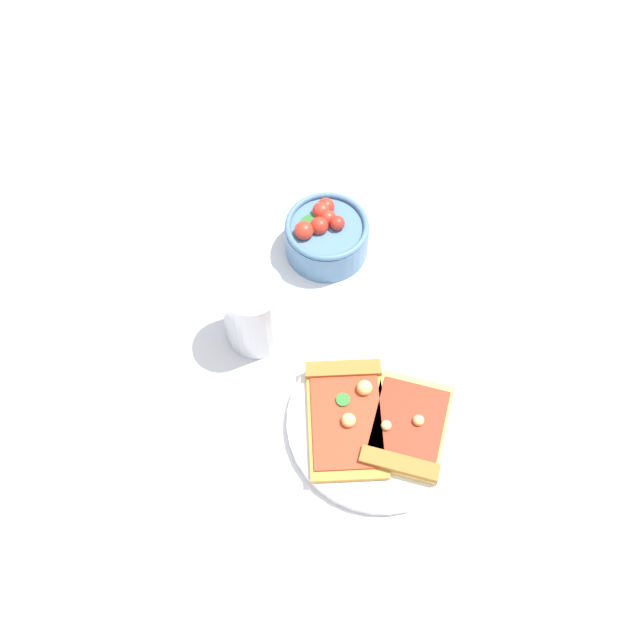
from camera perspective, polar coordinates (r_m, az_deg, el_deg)
name	(u,v)px	position (r m, az deg, el deg)	size (l,w,h in m)	color
ground_plane	(374,417)	(0.91, 4.20, -7.45)	(2.40, 2.40, 0.00)	silver
plate	(380,422)	(0.90, 4.63, -7.83)	(0.22, 0.22, 0.01)	white
pizza_slice_near	(406,433)	(0.88, 6.67, -8.65)	(0.15, 0.15, 0.02)	#E5B256
pizza_slice_far	(347,410)	(0.89, 2.06, -6.96)	(0.14, 0.17, 0.03)	gold
salad_bowl	(326,235)	(1.00, 0.48, 6.57)	(0.11, 0.11, 0.07)	#4C7299
soda_glass	(254,314)	(0.91, -5.08, 0.49)	(0.08, 0.08, 0.11)	silver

